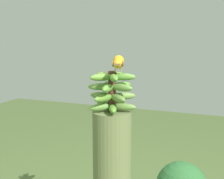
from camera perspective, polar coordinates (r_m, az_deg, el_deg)
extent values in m
cylinder|color=#4C2D1E|center=(1.59, 0.00, -0.40)|extent=(0.04, 0.04, 0.23)
ellipsoid|color=olive|center=(1.59, 2.31, -3.46)|extent=(0.06, 0.14, 0.04)
ellipsoid|color=olive|center=(1.66, 1.24, -2.90)|extent=(0.14, 0.07, 0.04)
ellipsoid|color=olive|center=(1.66, -1.45, -2.94)|extent=(0.10, 0.14, 0.04)
ellipsoid|color=#6A9845|center=(1.59, -2.24, -3.52)|extent=(0.12, 0.13, 0.04)
ellipsoid|color=#5E9835|center=(1.54, 0.14, -3.87)|extent=(0.14, 0.10, 0.04)
ellipsoid|color=#609535|center=(1.66, 0.27, -0.97)|extent=(0.15, 0.07, 0.04)
ellipsoid|color=olive|center=(1.63, -2.06, -1.20)|extent=(0.05, 0.14, 0.04)
ellipsoid|color=olive|center=(1.55, -1.62, -1.71)|extent=(0.14, 0.09, 0.04)
ellipsoid|color=olive|center=(1.54, 1.16, -1.78)|extent=(0.12, 0.13, 0.04)
ellipsoid|color=olive|center=(1.61, 2.25, -1.30)|extent=(0.11, 0.14, 0.04)
ellipsoid|color=#66993C|center=(1.53, -0.70, 0.24)|extent=(0.14, 0.05, 0.04)
ellipsoid|color=#679043|center=(1.55, 1.87, 0.38)|extent=(0.07, 0.15, 0.04)
ellipsoid|color=#629E36|center=(1.63, 1.77, 0.78)|extent=(0.14, 0.11, 0.04)
ellipsoid|color=#5B9A3E|center=(1.65, -0.69, 0.90)|extent=(0.13, 0.12, 0.04)
ellipsoid|color=#6A9643|center=(1.59, -2.25, 0.58)|extent=(0.09, 0.14, 0.04)
ellipsoid|color=#5B9035|center=(1.63, 0.97, 2.80)|extent=(0.14, 0.05, 0.04)
ellipsoid|color=olive|center=(1.62, -1.50, 2.75)|extent=(0.09, 0.14, 0.04)
ellipsoid|color=#649736|center=(1.55, -1.99, 2.45)|extent=(0.13, 0.12, 0.04)
ellipsoid|color=#649A39|center=(1.52, 0.35, 2.31)|extent=(0.14, 0.11, 0.04)
ellipsoid|color=#5E953B|center=(1.57, 2.17, 2.53)|extent=(0.07, 0.14, 0.04)
cone|color=#4C2D1E|center=(1.62, -0.22, 0.78)|extent=(0.04, 0.04, 0.06)
cone|color=brown|center=(1.63, 0.41, -1.27)|extent=(0.04, 0.04, 0.06)
cylinder|color=#C68933|center=(1.55, 1.82, 3.85)|extent=(0.01, 0.01, 0.02)
cylinder|color=#C68933|center=(1.55, 0.61, 3.86)|extent=(0.00, 0.00, 0.02)
ellipsoid|color=orange|center=(1.54, 1.22, 5.13)|extent=(0.12, 0.08, 0.05)
ellipsoid|color=brown|center=(1.54, 2.22, 5.10)|extent=(0.08, 0.03, 0.03)
ellipsoid|color=brown|center=(1.54, 0.20, 5.12)|extent=(0.08, 0.03, 0.03)
cube|color=brown|center=(1.46, 1.01, 4.99)|extent=(0.07, 0.05, 0.01)
sphere|color=gold|center=(1.59, 1.33, 5.73)|extent=(0.06, 0.06, 0.06)
sphere|color=black|center=(1.60, 0.55, 5.91)|extent=(0.01, 0.01, 0.01)
cone|color=orange|center=(1.63, 1.42, 5.82)|extent=(0.04, 0.03, 0.02)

